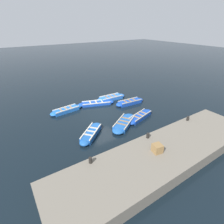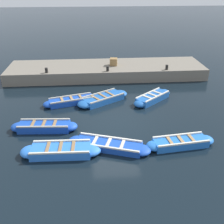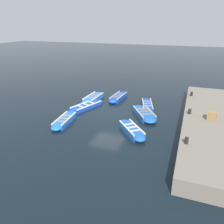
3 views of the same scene
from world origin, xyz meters
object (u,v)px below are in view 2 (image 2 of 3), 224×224
Objects in this scene: buoy_orange_near at (86,105)px; bollard_mid_south at (167,67)px; bollard_north at (46,70)px; boat_far_corner at (44,127)px; boat_mid_row at (180,143)px; boat_near_quay at (153,98)px; wooden_crate at (114,62)px; bollard_mid_north at (108,69)px; boat_drifting at (103,99)px; boat_broadside at (109,145)px; boat_bow_out at (72,101)px; boat_tucked at (61,151)px.

bollard_mid_south is at bearing 124.54° from buoy_orange_near.
buoy_orange_near is at bearing 34.23° from bollard_north.
boat_mid_row is at bearing 73.13° from boat_far_corner.
bollard_mid_south is at bearing 152.97° from boat_near_quay.
bollard_mid_north is at bearing -21.76° from wooden_crate.
boat_near_quay is 8.16× the size of bollard_north.
boat_drifting is 4.82m from wooden_crate.
boat_broadside is at bearing 14.03° from buoy_orange_near.
bollard_north and bollard_mid_north have the same top height.
boat_near_quay is at bearing 147.61° from boat_broadside.
boat_bow_out is 4.93m from boat_near_quay.
boat_bow_out is 1.04m from buoy_orange_near.
boat_bow_out is at bearing -125.01° from buoy_orange_near.
boat_near_quay is 6.80m from boat_far_corner.
boat_near_quay reaches higher than boat_bow_out.
boat_drifting reaches higher than boat_broadside.
boat_mid_row is 5.97m from boat_drifting.
boat_bow_out is 1.21× the size of boat_near_quay.
buoy_orange_near is (4.00, -5.81, -0.88)m from bollard_mid_south.
buoy_orange_near is (-2.37, 2.03, -0.06)m from boat_far_corner.
boat_drifting is at bearing 179.91° from boat_broadside.
boat_broadside is at bearing -0.09° from boat_drifting.
boat_broadside is (4.78, -3.04, -0.05)m from boat_near_quay.
boat_mid_row reaches higher than buoy_orange_near.
boat_broadside is (-0.30, 2.06, -0.04)m from boat_tucked.
bollard_north and bollard_mid_south have the same top height.
boat_mid_row is 12.69× the size of buoy_orange_near.
boat_bow_out reaches higher than boat_broadside.
wooden_crate reaches higher than bollard_mid_north.
boat_near_quay is 0.82× the size of boat_drifting.
wooden_crate is at bearing -157.24° from boat_near_quay.
boat_far_corner is 9.53× the size of bollard_mid_south.
bollard_north is 4.92m from buoy_orange_near.
boat_mid_row is 9.25× the size of bollard_mid_north.
boat_far_corner is 9.53× the size of bollard_north.
boat_tucked is at bearing -87.95° from boat_mid_row.
boat_far_corner is 3.56m from boat_broadside.
bollard_mid_south reaches higher than boat_far_corner.
boat_bow_out is 0.90× the size of boat_broadside.
boat_tucked is at bearing -16.84° from bollard_mid_north.
bollard_mid_north reaches higher than boat_mid_row.
bollard_mid_north is at bearing -143.23° from boat_near_quay.
boat_tucked is (5.22, -2.07, 0.00)m from boat_drifting.
boat_near_quay is 0.86× the size of boat_far_corner.
boat_drifting is (-5.03, -3.22, 0.01)m from boat_mid_row.
buoy_orange_near is (0.61, -4.08, -0.07)m from boat_near_quay.
bollard_mid_north is at bearing 90.00° from bollard_north.
boat_far_corner reaches higher than boat_broadside.
bollard_mid_north is at bearing 158.88° from buoy_orange_near.
boat_mid_row is 8.47m from bollard_mid_south.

